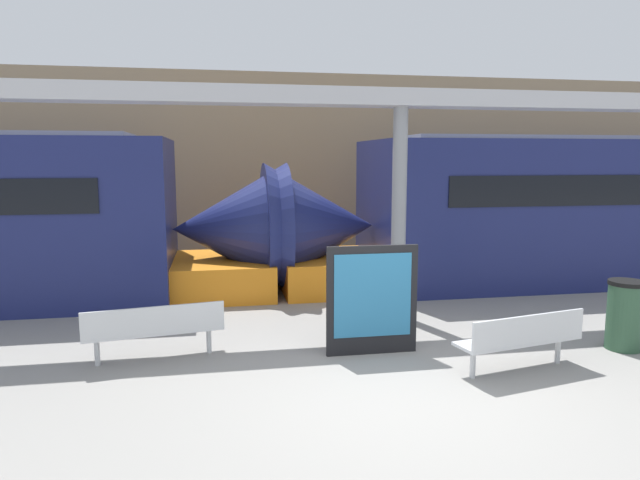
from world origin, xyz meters
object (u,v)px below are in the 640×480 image
(bench_far, at_px, (154,327))
(support_column_near, at_px, (399,214))
(bench_near, at_px, (522,337))
(trash_bin, at_px, (625,315))
(train_left, at_px, (628,211))
(poster_board, at_px, (372,300))

(bench_far, xyz_separation_m, support_column_near, (3.90, 1.51, 1.31))
(bench_near, height_order, trash_bin, trash_bin)
(train_left, distance_m, support_column_near, 6.76)
(train_left, distance_m, trash_bin, 5.96)
(bench_near, bearing_deg, poster_board, 136.86)
(bench_near, height_order, support_column_near, support_column_near)
(trash_bin, xyz_separation_m, poster_board, (-3.62, 0.45, 0.27))
(bench_far, bearing_deg, trash_bin, -15.73)
(poster_board, bearing_deg, bench_far, 175.23)
(train_left, xyz_separation_m, bench_far, (-10.21, -3.92, -1.05))
(bench_near, relative_size, poster_board, 1.16)
(poster_board, height_order, support_column_near, support_column_near)
(support_column_near, bearing_deg, train_left, 20.93)
(bench_far, relative_size, trash_bin, 1.88)
(bench_near, distance_m, bench_far, 4.82)
(trash_bin, relative_size, support_column_near, 0.28)
(train_left, distance_m, bench_far, 10.98)
(bench_near, height_order, bench_far, same)
(bench_near, distance_m, support_column_near, 3.16)
(bench_far, distance_m, poster_board, 2.98)
(trash_bin, xyz_separation_m, support_column_near, (-2.68, 2.21, 1.28))
(bench_near, xyz_separation_m, poster_board, (-1.70, 1.03, 0.31))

